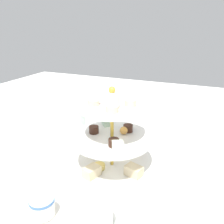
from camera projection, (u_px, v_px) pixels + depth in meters
name	position (u px, v px, depth m)	size (l,w,h in m)	color
ground_plane	(112.00, 167.00, 0.75)	(2.40, 2.40, 0.00)	white
tiered_serving_stand	(112.00, 144.00, 0.72)	(0.30, 0.30, 0.26)	white
water_glass_tall_right	(77.00, 123.00, 0.92)	(0.07, 0.07, 0.12)	silver
water_glass_short_left	(98.00, 216.00, 0.50)	(0.06, 0.06, 0.08)	silver
teacup_with_saucer	(43.00, 208.00, 0.55)	(0.09, 0.09, 0.05)	white
butter_knife_left	(167.00, 137.00, 0.94)	(0.17, 0.01, 0.00)	silver
butter_knife_right	(14.00, 172.00, 0.72)	(0.17, 0.01, 0.00)	silver
water_glass_mid_back	(180.00, 184.00, 0.60)	(0.06, 0.06, 0.09)	silver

